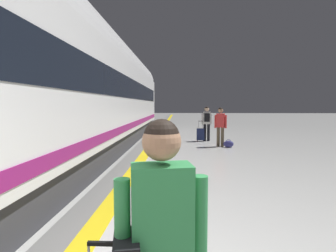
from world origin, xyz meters
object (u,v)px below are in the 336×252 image
passenger_near (221,124)px  duffel_bag_near (228,144)px  traveller_foreground (159,244)px  suitcase_mid (201,134)px  passenger_mid (207,121)px  high_speed_train (65,83)px

passenger_near → duffel_bag_near: passenger_near is taller
traveller_foreground → suitcase_mid: (1.22, 12.16, -0.66)m
traveller_foreground → passenger_mid: size_ratio=1.00×
suitcase_mid → passenger_mid: bearing=20.0°
passenger_mid → suitcase_mid: (-0.32, -0.12, -0.69)m
duffel_bag_near → passenger_mid: 2.39m
high_speed_train → traveller_foreground: high_speed_train is taller
passenger_near → traveller_foreground: bearing=-100.6°
traveller_foreground → suitcase_mid: 12.24m
duffel_bag_near → suitcase_mid: (-1.04, 1.99, 0.20)m
traveller_foreground → duffel_bag_near: bearing=77.4°
high_speed_train → suitcase_mid: bearing=51.7°
suitcase_mid → duffel_bag_near: bearing=-62.2°
high_speed_train → passenger_mid: (4.81, 5.81, -1.46)m
suitcase_mid → traveller_foreground: bearing=-95.7°
passenger_near → passenger_mid: passenger_mid is taller
high_speed_train → passenger_mid: 7.68m
traveller_foreground → passenger_near: bearing=79.4°
passenger_mid → duffel_bag_near: bearing=-70.9°
passenger_mid → suitcase_mid: bearing=-160.0°
passenger_near → passenger_mid: size_ratio=0.98×
passenger_near → passenger_mid: 1.92m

